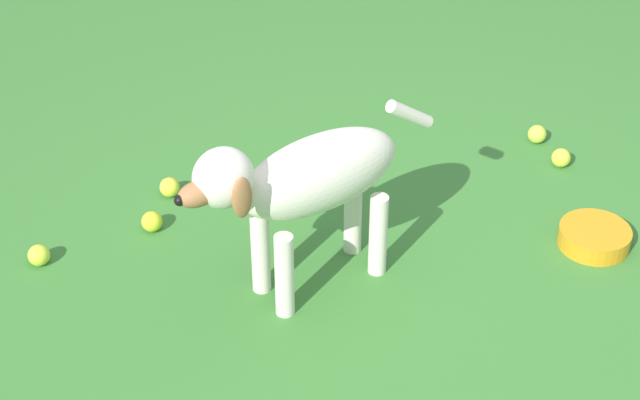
# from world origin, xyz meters

# --- Properties ---
(ground) EXTENTS (14.00, 14.00, 0.00)m
(ground) POSITION_xyz_m (0.00, 0.00, 0.00)
(ground) COLOR #38722D
(dog) EXTENTS (0.73, 0.47, 0.56)m
(dog) POSITION_xyz_m (0.27, -0.18, 0.37)
(dog) COLOR silver
(dog) RESTS_ON ground
(tennis_ball_0) EXTENTS (0.07, 0.07, 0.07)m
(tennis_ball_0) POSITION_xyz_m (-0.64, -0.76, 0.03)
(tennis_ball_0) COLOR #CAD837
(tennis_ball_0) RESTS_ON ground
(tennis_ball_1) EXTENTS (0.07, 0.07, 0.07)m
(tennis_ball_1) POSITION_xyz_m (1.06, -0.34, 0.03)
(tennis_ball_1) COLOR #CBDC37
(tennis_ball_1) RESTS_ON ground
(tennis_ball_2) EXTENTS (0.07, 0.07, 0.07)m
(tennis_ball_2) POSITION_xyz_m (0.69, -0.67, 0.03)
(tennis_ball_2) COLOR yellow
(tennis_ball_2) RESTS_ON ground
(tennis_ball_3) EXTENTS (0.07, 0.07, 0.07)m
(tennis_ball_3) POSITION_xyz_m (-0.60, -0.92, 0.03)
(tennis_ball_3) COLOR #C1DC40
(tennis_ball_3) RESTS_ON ground
(tennis_ball_4) EXTENTS (0.07, 0.07, 0.07)m
(tennis_ball_4) POSITION_xyz_m (0.74, -0.49, 0.03)
(tennis_ball_4) COLOR #C6D129
(tennis_ball_4) RESTS_ON ground
(water_bowl) EXTENTS (0.22, 0.22, 0.06)m
(water_bowl) POSITION_xyz_m (-0.63, -0.32, 0.03)
(water_bowl) COLOR orange
(water_bowl) RESTS_ON ground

